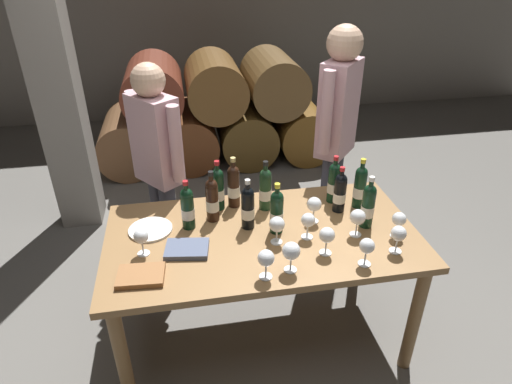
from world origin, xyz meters
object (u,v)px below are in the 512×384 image
Objects in this scene: wine_bottle_10 at (340,192)px; tasting_notebook at (187,249)px; wine_bottle_1 at (368,205)px; leather_ledger at (141,276)px; wine_bottle_4 at (188,208)px; wine_glass_0 at (399,220)px; wine_glass_2 at (308,221)px; wine_glass_10 at (398,234)px; wine_bottle_3 at (212,200)px; wine_glass_3 at (277,225)px; wine_glass_4 at (266,259)px; wine_bottle_7 at (248,207)px; wine_glass_5 at (314,205)px; wine_bottle_9 at (218,188)px; wine_bottle_6 at (277,211)px; taster_seated_left at (158,159)px; wine_glass_1 at (291,252)px; wine_glass_8 at (141,237)px; wine_bottle_0 at (360,186)px; dining_table at (262,247)px; serving_plate at (151,230)px; wine_bottle_5 at (334,182)px; wine_glass_7 at (327,236)px; wine_bottle_8 at (234,186)px; sommelier_presenting at (337,127)px; wine_glass_9 at (358,218)px.

wine_bottle_10 reaches higher than tasting_notebook.
leather_ledger is at bearing -169.54° from wine_bottle_1.
wine_bottle_4 reaches higher than wine_bottle_10.
tasting_notebook is (-1.12, 0.07, -0.09)m from wine_glass_0.
wine_glass_2 is 0.46m from wine_glass_10.
wine_bottle_10 is 1.30× the size of tasting_notebook.
leather_ledger is at bearing -131.24° from wine_bottle_3.
wine_glass_3 is 0.28m from wine_glass_4.
wine_bottle_7 is 0.37m from wine_glass_5.
wine_glass_2 is at bearing -28.91° from wine_bottle_3.
wine_bottle_3 is 0.13m from wine_bottle_9.
taster_seated_left reaches higher than wine_bottle_6.
wine_glass_1 is at bearing -149.68° from wine_bottle_1.
wine_glass_8 is (-0.57, -0.14, -0.02)m from wine_bottle_7.
wine_glass_10 is at bearing -117.36° from wine_glass_0.
wine_glass_3 reaches higher than leather_ledger.
wine_bottle_1 is at bearing 14.94° from leather_ledger.
wine_bottle_6 reaches higher than wine_glass_3.
wine_bottle_0 is 2.01× the size of wine_glass_3.
wine_bottle_4 is at bearing 158.08° from wine_glass_10.
wine_glass_10 is (0.64, -0.28, 0.20)m from dining_table.
wine_glass_2 is at bearing -14.58° from serving_plate.
tasting_notebook and leather_ledger have the same top height.
wine_bottle_0 is 1.01× the size of wine_bottle_1.
wine_bottle_0 reaches higher than tasting_notebook.
wine_bottle_9 is at bearing 123.56° from wine_glass_3.
wine_bottle_5 reaches higher than wine_glass_7.
wine_bottle_8 is 0.19× the size of sommelier_presenting.
wine_bottle_4 is at bearing -178.88° from wine_bottle_10.
wine_glass_4 is 0.70× the size of leather_ledger.
wine_bottle_6 is at bearing -15.22° from wine_bottle_4.
wine_bottle_4 is 1.85× the size of wine_glass_9.
wine_bottle_10 is at bearing -2.67° from wine_bottle_3.
wine_glass_9 is at bearing 11.96° from leather_ledger.
wine_glass_5 is at bearing 13.87° from wine_bottle_6.
wine_bottle_10 is 1.85× the size of wine_glass_4.
wine_glass_5 is at bearing -153.96° from wine_bottle_10.
wine_glass_10 is at bearing -70.32° from wine_bottle_10.
wine_glass_3 is (-0.65, 0.06, 0.00)m from wine_glass_0.
dining_table is 10.90× the size of wine_glass_5.
wine_glass_0 is at bearing -62.37° from wine_bottle_5.
wine_bottle_9 is 0.20× the size of taster_seated_left.
wine_bottle_9 reaches higher than wine_glass_9.
tasting_notebook is at bearing 178.74° from wine_glass_9.
wine_glass_7 is at bearing -170.19° from wine_glass_0.
wine_bottle_4 is 1.90× the size of wine_glass_7.
wine_glass_1 is at bearing -77.22° from dining_table.
dining_table is 0.43m from wine_bottle_9.
wine_glass_3 reaches higher than tasting_notebook.
wine_bottle_3 is at bearing -60.29° from taster_seated_left.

